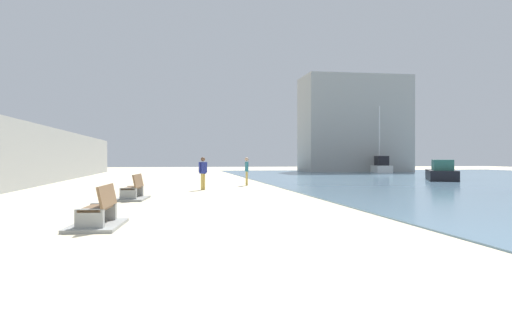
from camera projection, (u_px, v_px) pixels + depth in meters
ground_plane at (166, 189)px, 25.57m from camera, size 120.00×120.00×0.00m
seawall at (12, 155)px, 24.32m from camera, size 0.80×64.00×3.51m
bench_near at (98, 217)px, 11.37m from camera, size 1.25×2.18×0.98m
bench_far at (133, 194)px, 18.84m from camera, size 1.33×2.21×0.98m
person_walking at (247, 169)px, 28.42m from camera, size 0.22×0.53×1.63m
person_standing at (203, 171)px, 24.50m from camera, size 0.45×0.35×1.65m
boat_distant at (442, 173)px, 34.40m from camera, size 3.85×5.48×1.44m
boat_far_right at (380, 166)px, 52.72m from camera, size 2.32×4.67×7.18m
harbor_building at (354, 124)px, 56.62m from camera, size 12.00×6.00×10.92m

